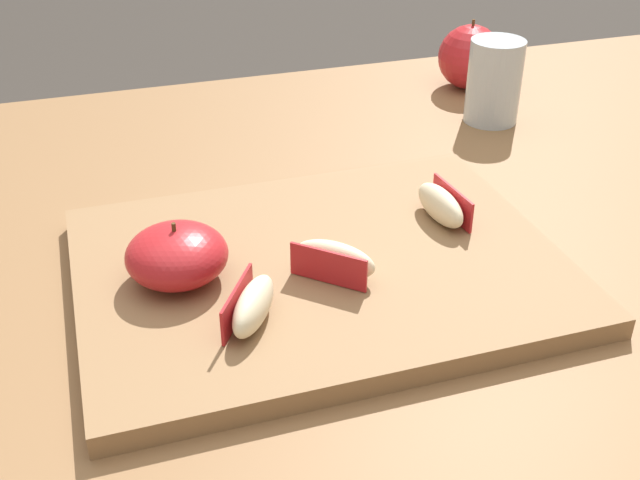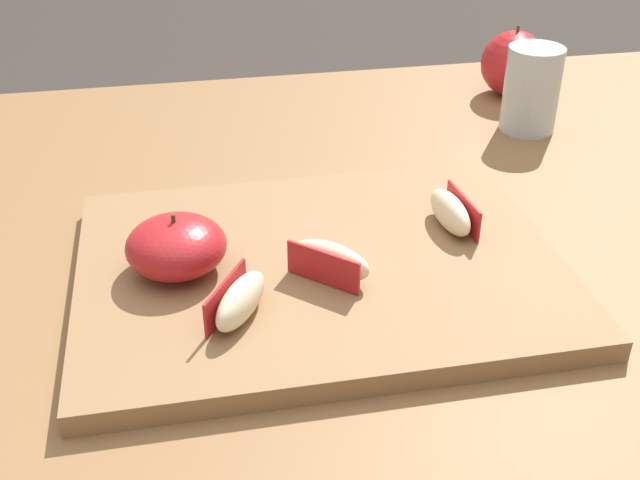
% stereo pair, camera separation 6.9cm
% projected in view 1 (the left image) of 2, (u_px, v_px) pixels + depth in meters
% --- Properties ---
extents(dining_table, '(1.49, 0.94, 0.75)m').
position_uv_depth(dining_table, '(330.00, 312.00, 0.81)').
color(dining_table, brown).
rests_on(dining_table, ground_plane).
extents(cutting_board, '(0.42, 0.32, 0.02)m').
position_uv_depth(cutting_board, '(320.00, 269.00, 0.70)').
color(cutting_board, olive).
rests_on(cutting_board, dining_table).
extents(apple_half_skin_up, '(0.09, 0.09, 0.05)m').
position_uv_depth(apple_half_skin_up, '(177.00, 255.00, 0.66)').
color(apple_half_skin_up, '#B21E23').
rests_on(apple_half_skin_up, cutting_board).
extents(apple_wedge_back, '(0.07, 0.07, 0.03)m').
position_uv_depth(apple_wedge_back, '(334.00, 260.00, 0.67)').
color(apple_wedge_back, beige).
rests_on(apple_wedge_back, cutting_board).
extents(apple_wedge_right, '(0.03, 0.08, 0.03)m').
position_uv_depth(apple_wedge_right, '(441.00, 205.00, 0.75)').
color(apple_wedge_right, beige).
rests_on(apple_wedge_right, cutting_board).
extents(apple_wedge_middle, '(0.06, 0.07, 0.03)m').
position_uv_depth(apple_wedge_middle, '(252.00, 305.00, 0.61)').
color(apple_wedge_middle, beige).
rests_on(apple_wedge_middle, cutting_board).
extents(whole_apple_crimson, '(0.09, 0.09, 0.10)m').
position_uv_depth(whole_apple_crimson, '(470.00, 57.00, 1.09)').
color(whole_apple_crimson, '#B21E23').
rests_on(whole_apple_crimson, dining_table).
extents(drinking_glass_water, '(0.07, 0.07, 0.10)m').
position_uv_depth(drinking_glass_water, '(494.00, 81.00, 0.99)').
color(drinking_glass_water, silver).
rests_on(drinking_glass_water, dining_table).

